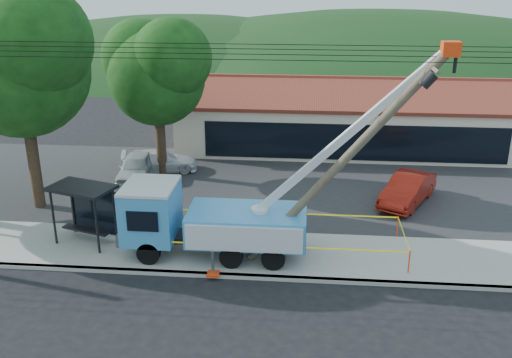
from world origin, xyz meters
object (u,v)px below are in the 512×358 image
(leaning_pole, at_px, (353,152))
(bus_shelter, at_px, (85,200))
(utility_truck, at_px, (211,218))
(car_red, at_px, (406,205))
(car_white, at_px, (161,173))
(car_silver, at_px, (138,181))

(leaning_pole, relative_size, bus_shelter, 2.88)
(utility_truck, relative_size, bus_shelter, 4.16)
(car_red, relative_size, car_white, 1.04)
(utility_truck, height_order, leaning_pole, utility_truck)
(car_silver, bearing_deg, utility_truck, -60.80)
(car_red, bearing_deg, leaning_pole, -89.32)
(bus_shelter, relative_size, car_white, 0.70)
(utility_truck, height_order, car_red, utility_truck)
(leaning_pole, height_order, bus_shelter, leaning_pole)
(bus_shelter, distance_m, car_red, 15.56)
(car_silver, height_order, car_red, car_red)
(bus_shelter, distance_m, car_silver, 7.93)
(car_silver, xyz_separation_m, car_red, (14.49, -2.09, 0.00))
(utility_truck, xyz_separation_m, car_silver, (-5.60, 8.37, -1.76))
(utility_truck, relative_size, car_silver, 2.92)
(car_white, bearing_deg, car_red, -119.49)
(leaning_pole, xyz_separation_m, bus_shelter, (-10.99, 0.96, -2.79))
(leaning_pole, bearing_deg, car_white, 135.20)
(bus_shelter, xyz_separation_m, car_red, (14.39, 5.58, -2.03))
(utility_truck, bearing_deg, car_white, 115.30)
(leaning_pole, relative_size, car_red, 1.94)
(utility_truck, relative_size, leaning_pole, 1.45)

